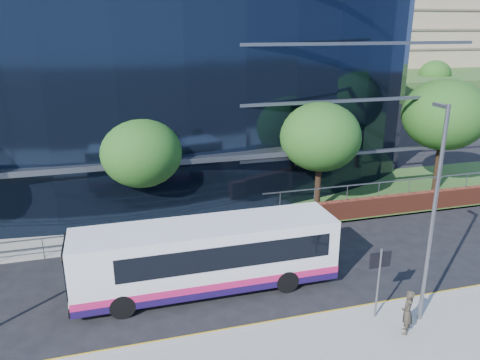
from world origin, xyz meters
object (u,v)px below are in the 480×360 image
object	(u,v)px
tree_dist_f	(435,74)
city_bus	(209,256)
tree_far_c	(320,137)
tree_far_d	(444,115)
tree_far_b	(141,153)
tree_dist_e	(338,76)
streetlight_east	(433,212)
pedestrian_b	(407,312)
street_sign	(379,269)

from	to	relation	value
tree_dist_f	city_bus	bearing A→B (deg)	-135.88
tree_far_c	tree_far_d	world-z (taller)	tree_far_d
tree_dist_f	tree_far_b	bearing A→B (deg)	-142.92
tree_dist_e	tree_dist_f	xyz separation A→B (m)	(16.00, 2.00, -0.33)
streetlight_east	tree_far_c	bearing A→B (deg)	84.89
tree_far_c	tree_dist_f	bearing A→B (deg)	45.00
tree_far_c	streetlight_east	distance (m)	11.22
tree_far_c	streetlight_east	world-z (taller)	streetlight_east
pedestrian_b	tree_far_b	bearing A→B (deg)	-113.43
tree_far_d	street_sign	bearing A→B (deg)	-134.78
tree_far_b	tree_far_d	world-z (taller)	tree_far_d
tree_dist_e	streetlight_east	distance (m)	45.85
street_sign	pedestrian_b	bearing A→B (deg)	-66.62
tree_dist_e	pedestrian_b	bearing A→B (deg)	-113.95
tree_far_b	tree_far_c	distance (m)	10.02
street_sign	tree_far_c	distance (m)	11.14
streetlight_east	pedestrian_b	world-z (taller)	streetlight_east
tree_far_c	streetlight_east	xyz separation A→B (m)	(-1.00, -11.17, -0.10)
tree_far_c	tree_dist_e	bearing A→B (deg)	61.26
tree_dist_e	city_bus	size ratio (longest dim) A/B	0.60
street_sign	tree_far_d	distance (m)	16.61
tree_dist_f	city_bus	distance (m)	57.18
street_sign	tree_far_c	bearing A→B (deg)	76.71
tree_far_b	pedestrian_b	distance (m)	14.99
street_sign	pedestrian_b	xyz separation A→B (m)	(0.51, -1.17, -1.16)
tree_far_c	pedestrian_b	xyz separation A→B (m)	(-1.99, -11.76, -3.55)
tree_far_d	city_bus	xyz separation A→B (m)	(-17.00, -7.76, -3.64)
street_sign	tree_dist_e	size ratio (longest dim) A/B	0.43
tree_dist_e	tree_far_c	bearing A→B (deg)	-118.74
tree_far_d	tree_far_c	bearing A→B (deg)	-173.66
street_sign	tree_far_d	xyz separation A→B (m)	(11.50, 11.59, 3.04)
street_sign	streetlight_east	xyz separation A→B (m)	(1.50, -0.59, 2.29)
tree_far_d	streetlight_east	world-z (taller)	streetlight_east
city_bus	tree_dist_f	bearing A→B (deg)	44.06
street_sign	tree_dist_f	bearing A→B (deg)	50.84
tree_far_b	tree_dist_e	world-z (taller)	tree_dist_e
tree_far_c	streetlight_east	bearing A→B (deg)	-95.11
tree_far_c	city_bus	distance (m)	10.89
city_bus	streetlight_east	bearing A→B (deg)	-32.29
tree_far_c	tree_dist_f	distance (m)	46.67
tree_dist_f	city_bus	world-z (taller)	tree_dist_f
tree_far_c	tree_far_d	size ratio (longest dim) A/B	0.87
streetlight_east	city_bus	world-z (taller)	streetlight_east
tree_far_d	pedestrian_b	size ratio (longest dim) A/B	4.44
street_sign	tree_far_c	xyz separation A→B (m)	(2.50, 10.59, 2.39)
tree_far_b	tree_dist_e	size ratio (longest dim) A/B	0.93
tree_far_d	pedestrian_b	xyz separation A→B (m)	(-10.99, -12.76, -4.20)
tree_dist_e	pedestrian_b	size ratio (longest dim) A/B	3.89
pedestrian_b	tree_far_d	bearing A→B (deg)	172.69
city_bus	tree_dist_e	bearing A→B (deg)	56.43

